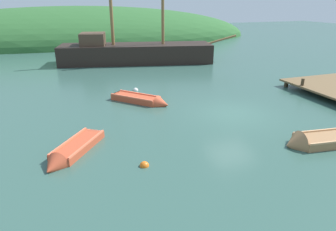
{
  "coord_description": "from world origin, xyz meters",
  "views": [
    {
      "loc": [
        -8.3,
        -12.99,
        5.73
      ],
      "look_at": [
        -3.57,
        0.4,
        0.22
      ],
      "focal_mm": 31.91,
      "sensor_mm": 36.0,
      "label": 1
    }
  ],
  "objects_px": {
    "rowboat_far": "(314,142)",
    "rowboat_outer_right": "(143,101)",
    "sailing_ship": "(135,56)",
    "buoy_white": "(136,90)",
    "buoy_orange": "(144,166)",
    "rowboat_portside": "(71,153)"
  },
  "relations": [
    {
      "from": "rowboat_portside",
      "to": "buoy_orange",
      "type": "bearing_deg",
      "value": 90.74
    },
    {
      "from": "rowboat_far",
      "to": "buoy_orange",
      "type": "distance_m",
      "value": 7.27
    },
    {
      "from": "sailing_ship",
      "to": "buoy_white",
      "type": "bearing_deg",
      "value": -90.89
    },
    {
      "from": "buoy_orange",
      "to": "rowboat_far",
      "type": "bearing_deg",
      "value": -5.77
    },
    {
      "from": "sailing_ship",
      "to": "buoy_white",
      "type": "height_order",
      "value": "sailing_ship"
    },
    {
      "from": "sailing_ship",
      "to": "rowboat_far",
      "type": "height_order",
      "value": "sailing_ship"
    },
    {
      "from": "sailing_ship",
      "to": "rowboat_outer_right",
      "type": "distance_m",
      "value": 12.34
    },
    {
      "from": "rowboat_outer_right",
      "to": "rowboat_portside",
      "type": "distance_m",
      "value": 6.87
    },
    {
      "from": "rowboat_outer_right",
      "to": "rowboat_portside",
      "type": "relative_size",
      "value": 1.04
    },
    {
      "from": "rowboat_outer_right",
      "to": "buoy_orange",
      "type": "relative_size",
      "value": 9.56
    },
    {
      "from": "rowboat_far",
      "to": "rowboat_outer_right",
      "type": "bearing_deg",
      "value": -48.26
    },
    {
      "from": "rowboat_outer_right",
      "to": "rowboat_far",
      "type": "bearing_deg",
      "value": -7.8
    },
    {
      "from": "rowboat_far",
      "to": "rowboat_outer_right",
      "type": "distance_m",
      "value": 9.47
    },
    {
      "from": "sailing_ship",
      "to": "rowboat_outer_right",
      "type": "height_order",
      "value": "sailing_ship"
    },
    {
      "from": "buoy_white",
      "to": "buoy_orange",
      "type": "bearing_deg",
      "value": -101.81
    },
    {
      "from": "rowboat_far",
      "to": "buoy_orange",
      "type": "xyz_separation_m",
      "value": [
        -7.23,
        0.73,
        -0.11
      ]
    },
    {
      "from": "rowboat_far",
      "to": "buoy_orange",
      "type": "relative_size",
      "value": 9.04
    },
    {
      "from": "rowboat_outer_right",
      "to": "buoy_white",
      "type": "relative_size",
      "value": 9.46
    },
    {
      "from": "rowboat_far",
      "to": "rowboat_outer_right",
      "type": "xyz_separation_m",
      "value": [
        -5.37,
        7.8,
        0.0
      ]
    },
    {
      "from": "rowboat_outer_right",
      "to": "rowboat_portside",
      "type": "bearing_deg",
      "value": -81.86
    },
    {
      "from": "buoy_orange",
      "to": "sailing_ship",
      "type": "bearing_deg",
      "value": 77.39
    },
    {
      "from": "sailing_ship",
      "to": "buoy_orange",
      "type": "distance_m",
      "value": 19.64
    }
  ]
}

